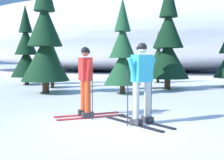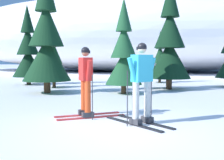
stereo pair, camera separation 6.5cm
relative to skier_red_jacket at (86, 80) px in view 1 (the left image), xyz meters
The scene contains 10 objects.
ground_plane 1.89m from the skier_red_jacket, 44.20° to the right, with size 120.00×120.00×0.00m, color white.
skier_red_jacket is the anchor object (origin of this frame).
skier_cyan_jacket 1.50m from the skier_red_jacket, 17.55° to the right, with size 1.65×1.45×1.79m.
pine_tree_far_left 9.60m from the skier_red_jacket, 128.28° to the left, with size 1.72×1.72×4.45m.
pine_tree_left 7.41m from the skier_red_jacket, 121.11° to the left, with size 1.22×1.22×3.15m.
pine_tree_center_left 5.39m from the skier_red_jacket, 126.82° to the left, with size 2.02×2.02×5.23m.
pine_tree_center 4.73m from the skier_red_jacket, 89.19° to the left, with size 1.52×1.52×3.92m.
pine_tree_center_right 10.59m from the skier_red_jacket, 83.42° to the left, with size 1.21×1.21×3.13m.
pine_tree_right 7.25m from the skier_red_jacket, 74.99° to the left, with size 2.01×2.01×5.21m.
snow_ridge_background 25.94m from the skier_red_jacket, 94.57° to the left, with size 50.85×21.49×8.63m, color white.
Camera 1 is at (0.90, -5.25, 1.43)m, focal length 43.84 mm.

